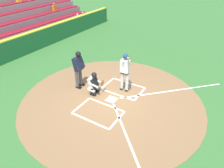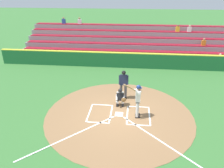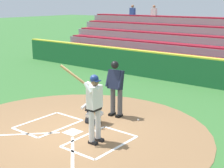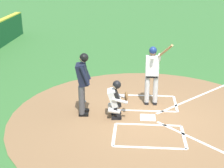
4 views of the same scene
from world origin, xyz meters
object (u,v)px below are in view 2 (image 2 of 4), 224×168
plate_umpire (124,83)px  baseball (137,98)px  batter (138,99)px  catcher (120,97)px

plate_umpire → baseball: plate_umpire is taller
batter → baseball: 2.35m
catcher → batter: bearing=132.6°
baseball → catcher: bearing=47.6°
plate_umpire → baseball: bearing=-174.0°
batter → baseball: bearing=-90.0°
plate_umpire → baseball: size_ratio=25.20×
catcher → plate_umpire: size_ratio=0.61×
catcher → plate_umpire: plate_umpire is taller
batter → catcher: (0.96, -1.05, -0.51)m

